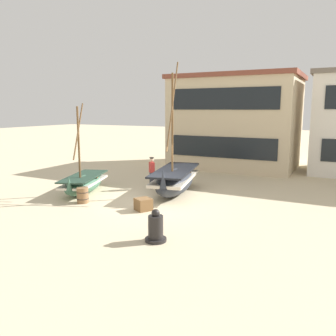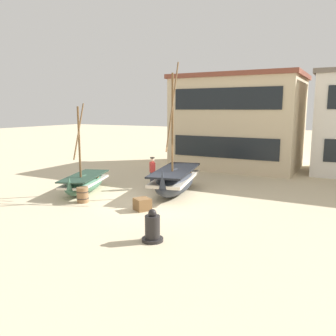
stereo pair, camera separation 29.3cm
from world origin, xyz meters
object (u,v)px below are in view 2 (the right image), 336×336
at_px(wooden_barrel, 83,195).
at_px(fishing_boat_centre_large, 85,183).
at_px(harbor_building_main, 238,122).
at_px(cargo_crate, 142,204).
at_px(capstan_winch, 152,228).
at_px(fishing_boat_near_left, 175,180).
at_px(fisherman_by_hull, 152,173).

bearing_deg(wooden_barrel, fishing_boat_centre_large, 128.84).
xyz_separation_m(fishing_boat_centre_large, harbor_building_main, (4.47, 11.39, 2.78)).
bearing_deg(cargo_crate, fishing_boat_centre_large, 163.11).
relative_size(capstan_winch, harbor_building_main, 0.12).
distance_m(capstan_winch, wooden_barrel, 5.76).
height_order(fishing_boat_near_left, capstan_winch, fishing_boat_near_left).
distance_m(wooden_barrel, harbor_building_main, 13.64).
relative_size(fishing_boat_near_left, wooden_barrel, 9.20).
height_order(fishing_boat_centre_large, wooden_barrel, fishing_boat_centre_large).
xyz_separation_m(fisherman_by_hull, wooden_barrel, (-1.38, -3.88, -0.48)).
bearing_deg(fisherman_by_hull, harbor_building_main, 78.46).
bearing_deg(cargo_crate, fisherman_by_hull, 114.53).
xyz_separation_m(fisherman_by_hull, cargo_crate, (1.66, -3.63, -0.58)).
height_order(capstan_winch, cargo_crate, capstan_winch).
height_order(fisherman_by_hull, wooden_barrel, fisherman_by_hull).
bearing_deg(capstan_winch, fisherman_by_hull, 120.64).
distance_m(fishing_boat_centre_large, cargo_crate, 4.48).
xyz_separation_m(fishing_boat_near_left, fisherman_by_hull, (-1.54, 0.36, 0.15)).
bearing_deg(capstan_winch, fishing_boat_centre_large, 147.61).
bearing_deg(capstan_winch, wooden_barrel, 153.96).
relative_size(wooden_barrel, cargo_crate, 1.15).
relative_size(fishing_boat_centre_large, capstan_winch, 4.20).
xyz_separation_m(fishing_boat_centre_large, capstan_winch, (6.41, -4.07, -0.07)).
height_order(fishing_boat_near_left, wooden_barrel, fishing_boat_near_left).
bearing_deg(capstan_winch, harbor_building_main, 97.17).
height_order(fishing_boat_near_left, cargo_crate, fishing_boat_near_left).
distance_m(wooden_barrel, cargo_crate, 3.05).
height_order(fishing_boat_near_left, fisherman_by_hull, fishing_boat_near_left).
bearing_deg(fishing_boat_centre_large, fishing_boat_near_left, 25.46).
bearing_deg(wooden_barrel, harbor_building_main, 75.99).
distance_m(fishing_boat_near_left, fisherman_by_hull, 1.58).
xyz_separation_m(wooden_barrel, harbor_building_main, (3.23, 12.93, 2.92)).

